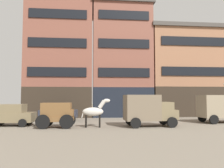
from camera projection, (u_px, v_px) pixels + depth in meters
ground_plane at (145, 125)px, 19.02m from camera, size 120.00×120.00×0.00m
building_far_left at (62, 48)px, 28.73m from camera, size 8.56×7.48×17.95m
building_center_left at (120, 61)px, 29.37m from camera, size 7.87×7.48×14.65m
building_center_right at (182, 72)px, 30.11m from camera, size 10.24×7.48×11.76m
cargo_wagon at (57, 113)px, 17.17m from camera, size 2.93×1.57×1.98m
draft_horse at (94, 111)px, 17.46m from camera, size 2.35×0.64×2.30m
delivery_truck_near at (220, 108)px, 20.51m from camera, size 4.41×2.27×2.62m
delivery_truck_far at (148, 109)px, 17.95m from camera, size 4.41×2.26×2.62m
sedan_dark at (58, 112)px, 21.96m from camera, size 3.83×2.12×1.83m
sedan_light at (12, 115)px, 18.29m from camera, size 3.76×1.98×1.83m
pedestrian_officer at (161, 111)px, 23.20m from camera, size 0.43×0.43×1.79m
fire_hydrant_curbside at (132, 115)px, 24.21m from camera, size 0.24×0.24×0.83m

